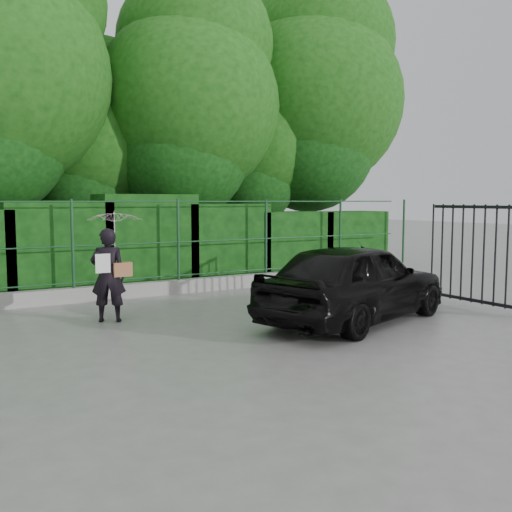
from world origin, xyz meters
TOP-DOWN VIEW (x-y plane):
  - ground at (0.00, 0.00)m, footprint 80.00×80.00m
  - kerb at (0.00, 4.50)m, footprint 14.00×0.25m
  - fence at (0.22, 4.50)m, footprint 14.13×0.06m
  - hedge at (-0.16, 5.50)m, footprint 14.20×1.20m
  - trees at (1.14, 7.74)m, footprint 17.10×6.15m
  - gate at (4.60, -0.72)m, footprint 0.22×2.33m
  - woman at (-1.72, 2.34)m, footprint 0.96×0.94m
  - car at (1.79, 0.13)m, footprint 4.39×2.80m

SIDE VIEW (x-z plane):
  - ground at x=0.00m, z-range 0.00..0.00m
  - kerb at x=0.00m, z-range 0.00..0.30m
  - car at x=1.79m, z-range 0.00..1.39m
  - hedge at x=-0.16m, z-range -0.12..2.09m
  - gate at x=4.60m, z-range 0.01..2.37m
  - fence at x=0.22m, z-range 0.30..2.10m
  - woman at x=-1.72m, z-range 0.30..2.20m
  - trees at x=1.14m, z-range 0.58..8.66m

